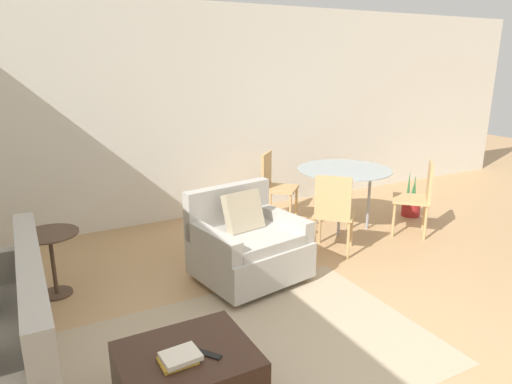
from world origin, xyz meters
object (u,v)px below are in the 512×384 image
object	(u,v)px
ottoman	(188,381)
dining_chair_near_left	(334,209)
book_stack	(180,358)
tv_remote_primary	(208,354)
dining_table	(344,175)
side_table	(51,251)
dining_chair_near_right	(419,193)
dining_chair_far_left	(274,182)
potted_plant_small	(411,204)
armchair	(247,245)

from	to	relation	value
ottoman	dining_chair_near_left	world-z (taller)	dining_chair_near_left
book_stack	dining_chair_near_left	xyz separation A→B (m)	(2.26, 1.58, 0.06)
tv_remote_primary	dining_table	distance (m)	3.54
ottoman	side_table	bearing A→B (deg)	105.86
dining_chair_near_right	dining_chair_far_left	world-z (taller)	same
side_table	dining_chair_far_left	world-z (taller)	dining_chair_far_left
tv_remote_primary	dining_chair_near_left	size ratio (longest dim) A/B	0.17
dining_chair_far_left	potted_plant_small	distance (m)	1.92
armchair	side_table	distance (m)	1.76
tv_remote_primary	dining_table	xyz separation A→B (m)	(2.74, 2.23, 0.24)
ottoman	dining_chair_near_left	xyz separation A→B (m)	(2.20, 1.52, 0.28)
dining_chair_near_left	ottoman	bearing A→B (deg)	-145.44
tv_remote_primary	dining_chair_near_right	size ratio (longest dim) A/B	0.17
side_table	dining_chair_near_right	distance (m)	4.05
ottoman	tv_remote_primary	bearing A→B (deg)	-38.32
dining_chair_near_right	dining_table	bearing A→B (deg)	135.00
potted_plant_small	tv_remote_primary	bearing A→B (deg)	-151.00
tv_remote_primary	book_stack	bearing A→B (deg)	173.66
dining_table	dining_chair_far_left	distance (m)	0.91
dining_table	dining_chair_near_left	world-z (taller)	dining_chair_near_left
book_stack	potted_plant_small	distance (m)	4.53
armchair	dining_chair_far_left	xyz separation A→B (m)	(1.08, 1.36, 0.17)
book_stack	dining_chair_far_left	distance (m)	3.64
dining_chair_near_left	dining_chair_near_right	xyz separation A→B (m)	(1.27, 0.00, 0.00)
armchair	dining_chair_far_left	distance (m)	1.74
side_table	potted_plant_small	size ratio (longest dim) A/B	0.92
tv_remote_primary	dining_chair_near_right	bearing A→B (deg)	25.32
ottoman	dining_chair_near_right	world-z (taller)	dining_chair_near_right
armchair	dining_chair_near_right	size ratio (longest dim) A/B	1.19
book_stack	tv_remote_primary	bearing A→B (deg)	-6.34
tv_remote_primary	potted_plant_small	world-z (taller)	potted_plant_small
tv_remote_primary	potted_plant_small	xyz separation A→B (m)	(3.83, 2.12, -0.28)
dining_chair_near_right	potted_plant_small	distance (m)	0.79
dining_chair_near_left	dining_chair_far_left	bearing A→B (deg)	90.00
tv_remote_primary	side_table	world-z (taller)	side_table
tv_remote_primary	dining_chair_far_left	world-z (taller)	dining_chair_far_left
dining_chair_far_left	book_stack	bearing A→B (deg)	-128.44
tv_remote_primary	dining_table	world-z (taller)	dining_table
side_table	dining_chair_far_left	xyz separation A→B (m)	(2.76, 0.83, 0.09)
ottoman	dining_chair_far_left	distance (m)	3.56
armchair	potted_plant_small	world-z (taller)	armchair
armchair	book_stack	bearing A→B (deg)	-128.31
dining_table	potted_plant_small	xyz separation A→B (m)	(1.10, -0.11, -0.51)
tv_remote_primary	side_table	bearing A→B (deg)	107.88
side_table	dining_chair_near_right	size ratio (longest dim) A/B	0.66
ottoman	book_stack	distance (m)	0.24
side_table	dining_chair_far_left	size ratio (longest dim) A/B	0.66
dining_table	dining_chair_near_right	bearing A→B (deg)	-45.00
armchair	dining_chair_far_left	size ratio (longest dim) A/B	1.19
armchair	dining_chair_near_right	world-z (taller)	dining_chair_near_right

